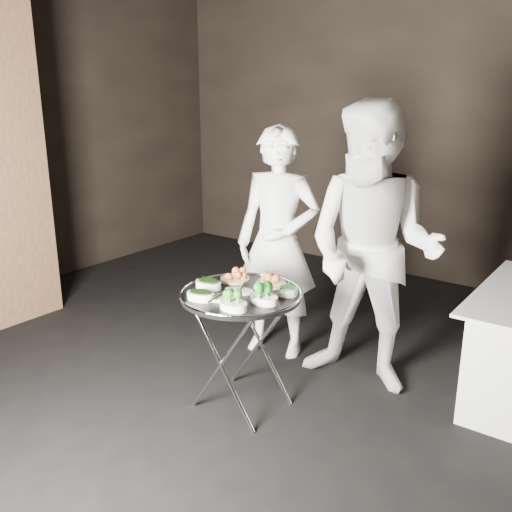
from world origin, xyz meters
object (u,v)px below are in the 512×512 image
Objects in this scene: serving_tray at (241,294)px; waiter_right at (373,251)px; tray_stand at (241,345)px; waiter_left at (278,243)px.

waiter_right reaches higher than serving_tray.
tray_stand is 0.33m from serving_tray.
serving_tray is 0.39× the size of waiter_right.
waiter_right is (0.49, 0.73, 0.19)m from serving_tray.
serving_tray is at bearing -86.35° from waiter_left.
waiter_right reaches higher than waiter_left.
waiter_left is 0.77m from waiter_right.
waiter_right is at bearing -19.38° from waiter_left.
tray_stand is 0.40× the size of waiter_right.
waiter_right is at bearing 55.88° from serving_tray.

